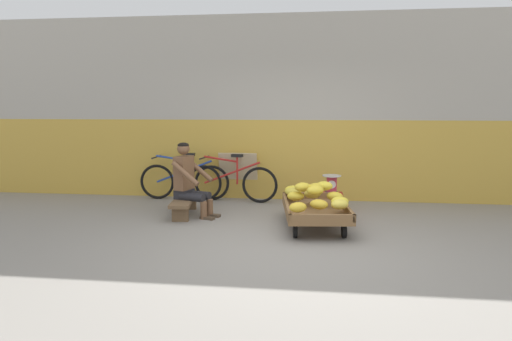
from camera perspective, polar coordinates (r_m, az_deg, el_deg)
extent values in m
plane|color=gray|center=(5.39, 3.95, -9.92)|extent=(80.00, 80.00, 0.00)
cube|color=gold|center=(8.09, 5.06, 1.47)|extent=(16.00, 0.30, 1.45)
cube|color=#A8A399|center=(8.06, 5.21, 13.19)|extent=(16.00, 0.30, 1.85)
cube|color=brown|center=(6.22, 7.69, -5.24)|extent=(0.99, 1.52, 0.05)
cube|color=brown|center=(6.16, 4.00, -4.59)|extent=(0.20, 1.44, 0.10)
cube|color=brown|center=(6.26, 11.35, -4.52)|extent=(0.20, 1.44, 0.10)
cube|color=brown|center=(6.88, 6.98, -3.27)|extent=(0.84, 0.13, 0.10)
cube|color=brown|center=(5.53, 8.61, -6.17)|extent=(0.84, 0.13, 0.10)
cylinder|color=black|center=(6.71, 4.45, -5.46)|extent=(0.07, 0.18, 0.18)
cylinder|color=black|center=(6.78, 9.79, -5.40)|extent=(0.07, 0.18, 0.18)
cylinder|color=black|center=(5.74, 5.14, -7.84)|extent=(0.07, 0.18, 0.18)
cylinder|color=black|center=(5.82, 11.39, -7.74)|extent=(0.07, 0.18, 0.18)
ellipsoid|color=yellow|center=(6.43, 7.36, -3.06)|extent=(0.26, 0.20, 0.13)
ellipsoid|color=gold|center=(6.31, 10.23, -3.32)|extent=(0.30, 0.27, 0.13)
ellipsoid|color=gold|center=(6.55, 4.86, -2.79)|extent=(0.27, 0.22, 0.13)
ellipsoid|color=yellow|center=(6.71, 4.80, -2.52)|extent=(0.26, 0.21, 0.13)
ellipsoid|color=yellow|center=(5.98, 10.86, -3.98)|extent=(0.27, 0.23, 0.13)
ellipsoid|color=gold|center=(5.76, 8.20, -4.39)|extent=(0.28, 0.24, 0.13)
ellipsoid|color=gold|center=(6.25, 5.19, -3.35)|extent=(0.25, 0.19, 0.13)
ellipsoid|color=yellow|center=(5.81, 10.85, -4.36)|extent=(0.30, 0.27, 0.13)
ellipsoid|color=gold|center=(5.57, 5.48, -4.79)|extent=(0.30, 0.29, 0.13)
ellipsoid|color=yellow|center=(6.34, 8.89, -1.99)|extent=(0.24, 0.18, 0.13)
ellipsoid|color=gold|center=(6.26, 7.82, -2.22)|extent=(0.30, 0.28, 0.13)
ellipsoid|color=gold|center=(5.99, 7.71, -2.60)|extent=(0.29, 0.26, 0.13)
ellipsoid|color=gold|center=(6.21, 6.11, -2.15)|extent=(0.30, 0.27, 0.13)
cube|color=brown|center=(6.94, -9.29, -3.77)|extent=(0.42, 1.13, 0.05)
cube|color=brown|center=(7.34, -8.75, -4.17)|extent=(0.25, 0.11, 0.22)
cube|color=brown|center=(6.60, -9.83, -5.61)|extent=(0.25, 0.11, 0.22)
cylinder|color=brown|center=(6.83, -6.04, -4.85)|extent=(0.10, 0.10, 0.27)
cube|color=#4C3D2D|center=(6.83, -5.59, -5.84)|extent=(0.24, 0.15, 0.04)
cylinder|color=#232328|center=(6.89, -7.50, -3.18)|extent=(0.42, 0.25, 0.13)
cylinder|color=brown|center=(6.68, -6.83, -5.16)|extent=(0.10, 0.10, 0.27)
cube|color=#4C3D2D|center=(6.68, -6.37, -6.17)|extent=(0.24, 0.15, 0.04)
cylinder|color=#232328|center=(6.74, -8.31, -3.45)|extent=(0.42, 0.25, 0.13)
cube|color=#232328|center=(6.92, -9.31, -3.00)|extent=(0.29, 0.33, 0.14)
cube|color=brown|center=(6.86, -9.37, -0.30)|extent=(0.27, 0.36, 0.52)
cylinder|color=brown|center=(6.94, -7.36, 0.06)|extent=(0.47, 0.22, 0.36)
cylinder|color=brown|center=(6.61, -9.19, -0.39)|extent=(0.47, 0.22, 0.36)
sphere|color=brown|center=(6.82, -9.44, 2.82)|extent=(0.19, 0.19, 0.19)
ellipsoid|color=black|center=(6.81, -9.45, 3.26)|extent=(0.17, 0.17, 0.09)
cube|color=red|center=(7.22, 9.76, -4.09)|extent=(0.36, 0.28, 0.30)
cylinder|color=#28282D|center=(7.18, 9.79, -2.80)|extent=(0.20, 0.20, 0.03)
cube|color=#C6384C|center=(7.16, 9.82, -1.74)|extent=(0.16, 0.10, 0.24)
cylinder|color=white|center=(7.11, 9.84, -1.81)|extent=(0.13, 0.01, 0.13)
cylinder|color=#B2B5BA|center=(7.14, 9.85, -0.67)|extent=(0.30, 0.30, 0.01)
torus|color=black|center=(8.23, -12.74, -1.44)|extent=(0.64, 0.06, 0.64)
torus|color=black|center=(7.95, -5.77, -1.61)|extent=(0.64, 0.06, 0.64)
cylinder|color=#234299|center=(8.04, -9.35, -0.12)|extent=(1.03, 0.05, 0.43)
cylinder|color=#234299|center=(8.01, -8.67, 0.15)|extent=(0.04, 0.04, 0.48)
cylinder|color=#234299|center=(8.07, -10.79, 1.59)|extent=(0.62, 0.04, 0.12)
cube|color=black|center=(7.98, -8.71, 2.07)|extent=(0.20, 0.10, 0.05)
cylinder|color=black|center=(8.16, -12.84, 1.74)|extent=(0.03, 0.48, 0.03)
torus|color=black|center=(7.97, -6.69, -1.60)|extent=(0.64, 0.11, 0.64)
torus|color=black|center=(7.70, 0.49, -1.89)|extent=(0.64, 0.11, 0.64)
cylinder|color=#AD231E|center=(7.79, -3.17, -0.30)|extent=(1.03, 0.14, 0.43)
cylinder|color=#AD231E|center=(7.76, -2.47, -0.03)|extent=(0.04, 0.04, 0.48)
cylinder|color=#AD231E|center=(7.82, -4.64, 1.49)|extent=(0.62, 0.10, 0.12)
cube|color=black|center=(7.72, -2.48, 1.95)|extent=(0.21, 0.12, 0.05)
cylinder|color=black|center=(7.91, -6.75, 1.69)|extent=(0.08, 0.48, 0.03)
cube|color=#C6B289|center=(8.06, -2.28, -0.66)|extent=(0.70, 0.30, 0.86)
cube|color=#D13D4C|center=(6.77, 11.13, -5.21)|extent=(0.18, 0.12, 0.24)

